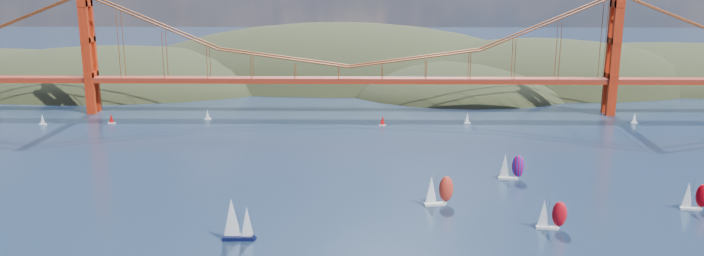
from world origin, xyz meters
name	(u,v)px	position (x,y,z in m)	size (l,w,h in m)	color
headlands	(426,98)	(44.95, 278.29, -12.46)	(725.00, 225.00, 96.00)	black
bridge	(346,44)	(-1.75, 180.00, 32.23)	(552.00, 12.00, 55.00)	maroon
sloop_navy	(236,220)	(-25.81, 30.36, 5.50)	(8.02, 4.55, 12.46)	black
racer_0	(438,190)	(28.27, 56.84, 4.66)	(8.78, 4.50, 9.87)	silver
racer_1	(551,214)	(56.24, 38.98, 4.22)	(7.91, 3.79, 8.92)	silver
racer_2	(695,196)	(101.12, 54.21, 4.21)	(7.89, 3.66, 8.91)	silver
racer_rwb	(511,166)	(54.51, 81.38, 4.46)	(8.35, 3.88, 9.43)	silver
distant_boat_1	(42,120)	(-132.65, 154.23, 2.41)	(3.00, 2.00, 4.70)	silver
distant_boat_2	(111,118)	(-103.66, 157.05, 2.41)	(3.00, 2.00, 4.70)	silver
distant_boat_3	(207,114)	(-63.35, 165.43, 2.41)	(3.00, 2.00, 4.70)	silver
distant_boat_4	(634,118)	(125.04, 161.34, 2.41)	(3.00, 2.00, 4.70)	silver
distant_boat_8	(467,118)	(51.87, 159.90, 2.41)	(3.00, 2.00, 4.70)	silver
distant_boat_9	(382,120)	(14.69, 155.01, 2.41)	(3.00, 2.00, 4.70)	silver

